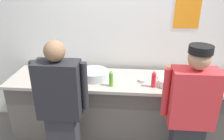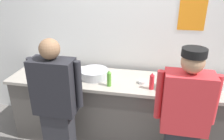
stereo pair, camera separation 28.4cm
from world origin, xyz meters
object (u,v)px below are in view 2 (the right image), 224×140
object	(u,v)px
sheet_tray	(55,72)
deli_cup	(68,76)
plate_stack_front	(168,85)
ramekin_green_sauce	(193,88)
squeeze_bottle_secondary	(109,79)
ramekin_red_sauce	(80,69)
chef_center	(184,121)
squeeze_bottle_primary	(168,75)
mixing_bowl_steel	(94,73)
chefs_knife	(190,82)
chef_near_left	(56,106)
squeeze_bottle_spare	(152,81)
plate_stack_rear	(220,84)
ramekin_yellow_sauce	(142,82)

from	to	relation	value
sheet_tray	deli_cup	size ratio (longest dim) A/B	3.94
plate_stack_front	ramekin_green_sauce	world-z (taller)	plate_stack_front
squeeze_bottle_secondary	ramekin_red_sauce	size ratio (longest dim) A/B	2.39
chef_center	squeeze_bottle_primary	distance (m)	0.75
plate_stack_front	ramekin_green_sauce	distance (m)	0.30
squeeze_bottle_primary	ramekin_green_sauce	distance (m)	0.35
mixing_bowl_steel	squeeze_bottle_secondary	xyz separation A→B (m)	(0.25, -0.20, 0.04)
deli_cup	chefs_knife	xyz separation A→B (m)	(1.55, 0.21, -0.05)
chef_center	squeeze_bottle_primary	bearing A→B (deg)	101.43
chef_near_left	ramekin_red_sauce	bearing A→B (deg)	90.14
sheet_tray	squeeze_bottle_primary	distance (m)	1.52
ramekin_green_sauce	squeeze_bottle_spare	bearing A→B (deg)	-172.37
squeeze_bottle_secondary	plate_stack_front	bearing A→B (deg)	5.62
chef_near_left	deli_cup	world-z (taller)	chef_near_left
mixing_bowl_steel	sheet_tray	xyz separation A→B (m)	(-0.57, 0.04, -0.04)
squeeze_bottle_secondary	chef_near_left	bearing A→B (deg)	-138.99
squeeze_bottle_secondary	ramekin_green_sauce	distance (m)	1.00
chef_near_left	squeeze_bottle_primary	distance (m)	1.40
mixing_bowl_steel	squeeze_bottle_primary	world-z (taller)	squeeze_bottle_primary
mixing_bowl_steel	ramekin_green_sauce	bearing A→B (deg)	-5.48
ramekin_red_sauce	chefs_knife	world-z (taller)	ramekin_red_sauce
squeeze_bottle_secondary	deli_cup	size ratio (longest dim) A/B	1.98
deli_cup	chefs_knife	bearing A→B (deg)	7.70
chef_near_left	ramekin_green_sauce	xyz separation A→B (m)	(1.50, 0.52, 0.10)
chef_near_left	squeeze_bottle_spare	bearing A→B (deg)	24.24
mixing_bowl_steel	squeeze_bottle_spare	world-z (taller)	squeeze_bottle_spare
ramekin_red_sauce	chefs_knife	xyz separation A→B (m)	(1.49, -0.09, -0.02)
plate_stack_rear	squeeze_bottle_primary	bearing A→B (deg)	177.09
chef_near_left	ramekin_red_sauce	size ratio (longest dim) A/B	18.75
plate_stack_front	squeeze_bottle_spare	bearing A→B (deg)	-164.97
sheet_tray	chef_center	bearing A→B (deg)	-22.83
chef_center	mixing_bowl_steel	xyz separation A→B (m)	(-1.09, 0.66, 0.13)
deli_cup	plate_stack_front	bearing A→B (deg)	-0.18
plate_stack_front	mixing_bowl_steel	distance (m)	0.95
plate_stack_front	squeeze_bottle_primary	world-z (taller)	squeeze_bottle_primary
plate_stack_rear	deli_cup	distance (m)	1.89
chef_near_left	squeeze_bottle_spare	distance (m)	1.12
mixing_bowl_steel	sheet_tray	world-z (taller)	mixing_bowl_steel
chef_center	squeeze_bottle_spare	xyz separation A→B (m)	(-0.34, 0.47, 0.17)
mixing_bowl_steel	ramekin_green_sauce	world-z (taller)	mixing_bowl_steel
deli_cup	chef_center	bearing A→B (deg)	-20.55
chef_center	deli_cup	world-z (taller)	chef_center
ramekin_yellow_sauce	chefs_knife	distance (m)	0.61
plate_stack_front	squeeze_bottle_primary	bearing A→B (deg)	88.99
chef_center	mixing_bowl_steel	size ratio (longest dim) A/B	4.25
chefs_knife	chef_near_left	bearing A→B (deg)	-154.26
mixing_bowl_steel	squeeze_bottle_secondary	size ratio (longest dim) A/B	1.83
mixing_bowl_steel	deli_cup	size ratio (longest dim) A/B	3.63
plate_stack_rear	deli_cup	bearing A→B (deg)	-175.32
chef_center	ramekin_yellow_sauce	bearing A→B (deg)	126.51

